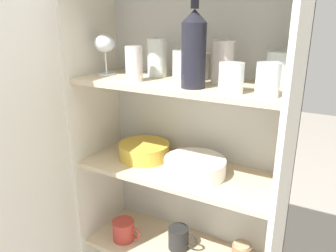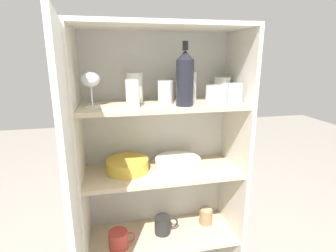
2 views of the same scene
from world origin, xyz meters
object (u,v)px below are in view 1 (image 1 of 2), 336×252
Objects in this scene: mixing_bowl_large at (144,150)px; coffee_mug_primary at (124,230)px; wine_bottle at (194,49)px; plate_stack_white at (195,167)px.

coffee_mug_primary is at bearing -127.12° from mixing_bowl_large.
wine_bottle reaches higher than plate_stack_white.
coffee_mug_primary is (-0.06, -0.08, -0.37)m from mixing_bowl_large.
coffee_mug_primary is at bearing -172.67° from plate_stack_white.
plate_stack_white is at bearing -9.76° from mixing_bowl_large.
coffee_mug_primary is (-0.32, 0.02, -0.80)m from wine_bottle.
wine_bottle is 1.22× the size of plate_stack_white.
plate_stack_white and mixing_bowl_large have the same top height.
coffee_mug_primary is at bearing 176.44° from wine_bottle.
coffee_mug_primary is (-0.31, -0.04, -0.36)m from plate_stack_white.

